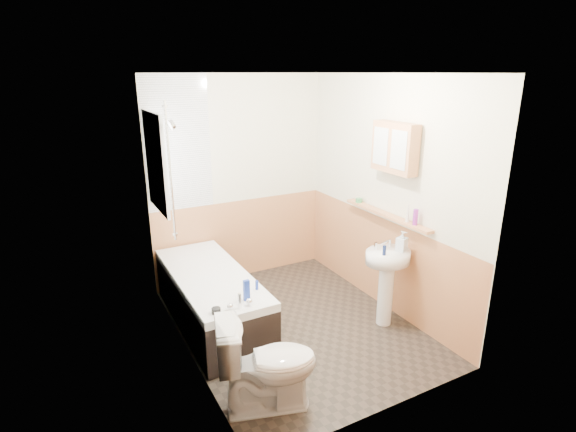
{
  "coord_description": "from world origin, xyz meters",
  "views": [
    {
      "loc": [
        -2.0,
        -3.57,
        2.51
      ],
      "look_at": [
        0.0,
        0.15,
        1.15
      ],
      "focal_mm": 28.0,
      "sensor_mm": 36.0,
      "label": 1
    }
  ],
  "objects_px": {
    "bathtub": "(211,297)",
    "sink": "(387,272)",
    "medicine_cabinet": "(395,148)",
    "toilet": "(267,364)",
    "pine_shelf": "(386,215)"
  },
  "relations": [
    {
      "from": "toilet",
      "to": "sink",
      "type": "distance_m",
      "value": 1.7
    },
    {
      "from": "sink",
      "to": "toilet",
      "type": "bearing_deg",
      "value": -152.99
    },
    {
      "from": "sink",
      "to": "pine_shelf",
      "type": "bearing_deg",
      "value": 65.25
    },
    {
      "from": "toilet",
      "to": "sink",
      "type": "height_order",
      "value": "sink"
    },
    {
      "from": "medicine_cabinet",
      "to": "toilet",
      "type": "bearing_deg",
      "value": -157.3
    },
    {
      "from": "bathtub",
      "to": "sink",
      "type": "bearing_deg",
      "value": -28.83
    },
    {
      "from": "sink",
      "to": "pine_shelf",
      "type": "height_order",
      "value": "pine_shelf"
    },
    {
      "from": "toilet",
      "to": "pine_shelf",
      "type": "xyz_separation_m",
      "value": [
        1.8,
        0.83,
        0.7
      ]
    },
    {
      "from": "bathtub",
      "to": "pine_shelf",
      "type": "distance_m",
      "value": 2.02
    },
    {
      "from": "toilet",
      "to": "bathtub",
      "type": "bearing_deg",
      "value": 15.78
    },
    {
      "from": "toilet",
      "to": "pine_shelf",
      "type": "distance_m",
      "value": 2.1
    },
    {
      "from": "toilet",
      "to": "medicine_cabinet",
      "type": "xyz_separation_m",
      "value": [
        1.77,
        0.74,
        1.42
      ]
    },
    {
      "from": "medicine_cabinet",
      "to": "pine_shelf",
      "type": "bearing_deg",
      "value": 72.48
    },
    {
      "from": "bathtub",
      "to": "medicine_cabinet",
      "type": "xyz_separation_m",
      "value": [
        1.74,
        -0.65,
        1.51
      ]
    },
    {
      "from": "sink",
      "to": "bathtub",
      "type": "bearing_deg",
      "value": 159.93
    }
  ]
}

